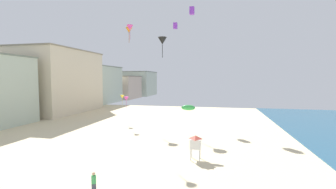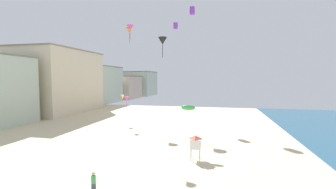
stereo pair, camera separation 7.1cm
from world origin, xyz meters
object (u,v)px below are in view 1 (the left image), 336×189
object	(u,v)px
kite_green_parafoil	(188,108)
kite_black_delta	(162,41)
kite_orange_delta	(129,30)
kite_flyer	(94,182)
kite_magenta_delta_2	(126,99)
lifeguard_stand	(196,142)
kite_purple_box	(175,26)
kite_yellow_delta	(122,97)
kite_purple_box_2	(192,11)
kite_magenta_delta	(130,28)

from	to	relation	value
kite_green_parafoil	kite_black_delta	world-z (taller)	kite_black_delta
kite_orange_delta	kite_green_parafoil	world-z (taller)	kite_orange_delta
kite_flyer	kite_magenta_delta_2	xyz separation A→B (m)	(-6.47, 21.73, 4.12)
lifeguard_stand	kite_magenta_delta_2	world-z (taller)	kite_magenta_delta_2
kite_magenta_delta_2	kite_orange_delta	bearing A→B (deg)	106.94
kite_purple_box	kite_yellow_delta	bearing A→B (deg)	-141.25
kite_purple_box	kite_magenta_delta_2	bearing A→B (deg)	-119.76
kite_orange_delta	kite_black_delta	world-z (taller)	kite_orange_delta
lifeguard_stand	kite_green_parafoil	world-z (taller)	kite_green_parafoil
kite_black_delta	kite_purple_box_2	distance (m)	10.78
lifeguard_stand	kite_magenta_delta_2	size ratio (longest dim) A/B	1.36
kite_orange_delta	lifeguard_stand	bearing A→B (deg)	-52.40
kite_magenta_delta_2	kite_purple_box	bearing A→B (deg)	60.24
kite_black_delta	kite_purple_box	distance (m)	9.33
kite_orange_delta	kite_magenta_delta_2	size ratio (longest dim) A/B	1.58
lifeguard_stand	kite_purple_box_2	size ratio (longest dim) A/B	1.77
kite_black_delta	kite_magenta_delta	size ratio (longest dim) A/B	1.77
lifeguard_stand	kite_green_parafoil	bearing A→B (deg)	115.57
kite_yellow_delta	kite_purple_box_2	bearing A→B (deg)	25.70
kite_green_parafoil	kite_magenta_delta_2	xyz separation A→B (m)	(-11.89, 10.04, -0.02)
kite_purple_box	kite_magenta_delta_2	size ratio (longest dim) A/B	0.66
kite_black_delta	kite_magenta_delta	world-z (taller)	kite_magenta_delta
kite_flyer	kite_yellow_delta	size ratio (longest dim) A/B	0.91
kite_purple_box	kite_purple_box_2	distance (m)	4.52
kite_orange_delta	kite_magenta_delta	world-z (taller)	kite_orange_delta
kite_black_delta	kite_magenta_delta	bearing A→B (deg)	-105.00
kite_flyer	kite_purple_box_2	distance (m)	38.25
kite_flyer	kite_yellow_delta	distance (m)	27.60
kite_flyer	kite_yellow_delta	world-z (taller)	kite_yellow_delta
kite_green_parafoil	kite_magenta_delta	world-z (taller)	kite_magenta_delta
kite_green_parafoil	kite_purple_box	xyz separation A→B (m)	(-5.49, 21.23, 14.33)
kite_green_parafoil	kite_purple_box_2	distance (m)	26.29
kite_orange_delta	kite_purple_box_2	world-z (taller)	kite_purple_box_2
kite_purple_box	kite_magenta_delta	xyz separation A→B (m)	(-3.20, -17.25, -3.92)
kite_green_parafoil	kite_magenta_delta	distance (m)	14.13
kite_black_delta	kite_magenta_delta	distance (m)	9.37
kite_purple_box_2	kite_magenta_delta_2	size ratio (longest dim) A/B	0.77
lifeguard_stand	kite_flyer	bearing A→B (deg)	-122.94
kite_orange_delta	kite_yellow_delta	world-z (taller)	kite_orange_delta
lifeguard_stand	kite_black_delta	size ratio (longest dim) A/B	0.72
kite_purple_box	lifeguard_stand	bearing A→B (deg)	-74.60
lifeguard_stand	kite_yellow_delta	bearing A→B (deg)	136.29
kite_purple_box	kite_purple_box_2	bearing A→B (deg)	-17.84
lifeguard_stand	kite_magenta_delta	bearing A→B (deg)	148.88
kite_magenta_delta_2	lifeguard_stand	bearing A→B (deg)	-44.77
kite_black_delta	kite_yellow_delta	distance (m)	12.93
kite_black_delta	kite_purple_box_2	bearing A→B (deg)	58.41
kite_yellow_delta	kite_magenta_delta_2	bearing A→B (deg)	-58.18
kite_orange_delta	kite_green_parafoil	size ratio (longest dim) A/B	1.82
kite_flyer	kite_purple_box_2	xyz separation A→B (m)	(3.49, 31.77, 21.00)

